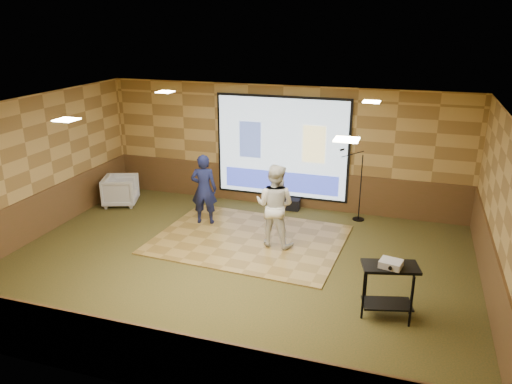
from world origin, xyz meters
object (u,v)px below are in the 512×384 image
(av_table, at_px, (389,282))
(mic_stand, at_px, (357,200))
(player_right, at_px, (275,205))
(projector, at_px, (391,264))
(projector_screen, at_px, (282,149))
(dance_floor, at_px, (249,239))
(duffel_bag, at_px, (291,204))
(player_left, at_px, (204,189))
(banquet_chair, at_px, (121,191))

(av_table, height_order, mic_stand, mic_stand)
(player_right, distance_m, mic_stand, 2.47)
(player_right, height_order, projector, player_right)
(projector_screen, distance_m, projector, 5.24)
(projector, bearing_deg, dance_floor, 156.32)
(mic_stand, relative_size, duffel_bag, 3.97)
(projector, bearing_deg, player_left, 159.49)
(banquet_chair, bearing_deg, av_table, -134.66)
(player_left, height_order, av_table, player_left)
(player_right, xyz_separation_m, mic_stand, (1.44, 1.96, -0.40))
(av_table, bearing_deg, player_right, 140.79)
(av_table, relative_size, projector, 2.77)
(av_table, bearing_deg, mic_stand, 103.87)
(dance_floor, relative_size, duffel_bag, 9.11)
(projector_screen, xyz_separation_m, projector, (2.91, -4.33, -0.52))
(player_left, height_order, player_right, player_right)
(player_left, xyz_separation_m, projector, (4.26, -2.66, 0.12))
(player_left, bearing_deg, player_right, 148.20)
(banquet_chair, bearing_deg, projector, -135.02)
(duffel_bag, bearing_deg, projector_screen, 148.98)
(av_table, bearing_deg, duffel_bag, 122.35)
(dance_floor, distance_m, av_table, 3.68)
(projector_screen, relative_size, projector, 10.22)
(projector, height_order, banquet_chair, projector)
(duffel_bag, bearing_deg, player_left, -138.14)
(player_left, bearing_deg, av_table, 135.86)
(mic_stand, bearing_deg, player_left, -156.37)
(projector, relative_size, duffel_bag, 0.76)
(player_right, distance_m, projector, 3.14)
(mic_stand, bearing_deg, dance_floor, -135.58)
(banquet_chair, bearing_deg, player_left, -121.13)
(av_table, bearing_deg, player_left, 148.52)
(projector, bearing_deg, mic_stand, 115.21)
(projector_screen, bearing_deg, player_right, -77.92)
(dance_floor, relative_size, player_left, 2.41)
(projector, relative_size, mic_stand, 0.19)
(dance_floor, height_order, projector, projector)
(player_right, relative_size, duffel_bag, 4.05)
(projector, bearing_deg, player_right, 151.55)
(projector, bearing_deg, banquet_chair, 166.53)
(player_left, height_order, projector, player_left)
(banquet_chair, bearing_deg, projector_screen, -93.03)
(duffel_bag, bearing_deg, banquet_chair, -166.56)
(dance_floor, xyz_separation_m, player_right, (0.59, -0.09, 0.88))
(projector_screen, relative_size, player_left, 2.06)
(projector, xyz_separation_m, mic_stand, (-0.97, 3.98, -0.46))
(projector_screen, relative_size, banquet_chair, 4.05)
(banquet_chair, relative_size, duffel_bag, 1.92)
(av_table, bearing_deg, projector_screen, 124.15)
(player_right, height_order, banquet_chair, player_right)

